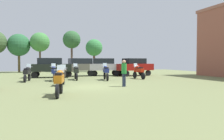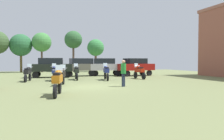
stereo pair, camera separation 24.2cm
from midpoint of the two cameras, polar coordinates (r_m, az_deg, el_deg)
ground_plane at (r=14.76m, az=-5.16°, el=-4.28°), size 44.00×52.00×0.02m
motorcycle_2 at (r=19.60m, az=-14.25°, el=-0.56°), size 0.62×2.27×1.48m
motorcycle_3 at (r=21.43m, az=7.32°, el=-0.30°), size 0.62×2.29×1.47m
motorcycle_5 at (r=15.63m, az=-12.28°, el=-1.33°), size 0.75×2.07×1.44m
motorcycle_6 at (r=19.63m, az=-20.40°, el=-0.67°), size 0.70×2.20×1.46m
motorcycle_7 at (r=11.05m, az=-13.14°, el=-2.67°), size 0.73×2.19×1.48m
motorcycle_8 at (r=20.34m, az=-8.74°, el=-0.44°), size 0.62×2.21×1.47m
motorcycle_10 at (r=19.75m, az=-1.13°, el=-0.44°), size 0.67×2.28×1.51m
car_1 at (r=25.71m, az=-1.80°, el=1.13°), size 4.55×2.54×2.00m
car_2 at (r=25.81m, az=6.21°, el=1.12°), size 4.52×2.40×2.00m
car_3 at (r=25.31m, az=-7.65°, el=1.09°), size 4.44×2.17×2.00m
car_4 at (r=23.77m, az=-15.01°, el=0.96°), size 4.51×2.40×2.00m
person_1 at (r=14.63m, az=3.41°, el=-0.26°), size 0.48×0.48×1.75m
tree_2 at (r=35.97m, az=-4.01°, el=5.67°), size 2.69×2.69×5.22m
tree_3 at (r=36.56m, az=-22.11°, el=5.88°), size 3.34×3.34×5.80m
tree_4 at (r=35.78m, az=-17.36°, el=6.76°), size 2.91×2.91×6.04m
tree_6 at (r=36.34m, az=-9.67°, el=7.57°), size 2.81×2.81×6.53m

